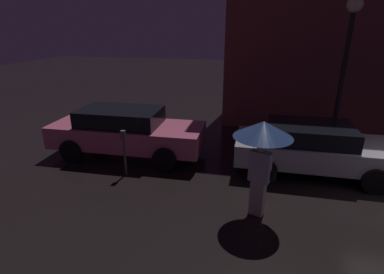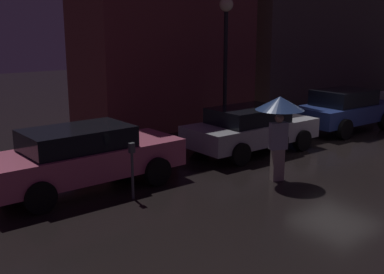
{
  "view_description": "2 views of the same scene",
  "coord_description": "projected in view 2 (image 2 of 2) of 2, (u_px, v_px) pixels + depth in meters",
  "views": [
    {
      "loc": [
        -4.01,
        -6.58,
        3.83
      ],
      "look_at": [
        -5.54,
        0.33,
        1.18
      ],
      "focal_mm": 28.0,
      "sensor_mm": 36.0,
      "label": 1
    },
    {
      "loc": [
        -12.5,
        -8.6,
        3.79
      ],
      "look_at": [
        -5.63,
        0.22,
        1.15
      ],
      "focal_mm": 45.0,
      "sensor_mm": 36.0,
      "label": 2
    }
  ],
  "objects": [
    {
      "name": "ground_plane",
      "position": [
        339.0,
        149.0,
        14.94
      ],
      "size": [
        60.0,
        60.0,
        0.0
      ],
      "primitive_type": "plane",
      "color": "black"
    },
    {
      "name": "building_facade_left",
      "position": [
        165.0,
        3.0,
        17.69
      ],
      "size": [
        6.62,
        3.0,
        9.04
      ],
      "color": "brown",
      "rests_on": "ground"
    },
    {
      "name": "parked_car_pink",
      "position": [
        84.0,
        156.0,
        11.17
      ],
      "size": [
        4.67,
        1.89,
        1.48
      ],
      "rotation": [
        0.0,
        0.0,
        0.02
      ],
      "color": "#DB6684",
      "rests_on": "ground"
    },
    {
      "name": "parked_car_silver",
      "position": [
        251.0,
        128.0,
        14.46
      ],
      "size": [
        4.19,
        1.99,
        1.36
      ],
      "rotation": [
        0.0,
        0.0,
        -0.0
      ],
      "color": "#B7B7BF",
      "rests_on": "ground"
    },
    {
      "name": "parked_car_blue",
      "position": [
        345.0,
        109.0,
        17.37
      ],
      "size": [
        4.08,
        1.94,
        1.49
      ],
      "rotation": [
        0.0,
        0.0,
        -0.02
      ],
      "color": "navy",
      "rests_on": "ground"
    },
    {
      "name": "pedestrian_with_umbrella",
      "position": [
        280.0,
        112.0,
        11.56
      ],
      "size": [
        1.18,
        1.18,
        2.09
      ],
      "rotation": [
        0.0,
        0.0,
        -0.37
      ],
      "color": "beige",
      "rests_on": "ground"
    },
    {
      "name": "parking_meter",
      "position": [
        132.0,
        165.0,
        10.5
      ],
      "size": [
        0.12,
        0.1,
        1.27
      ],
      "color": "#4C5154",
      "rests_on": "ground"
    },
    {
      "name": "street_lamp_near",
      "position": [
        226.0,
        36.0,
        16.22
      ],
      "size": [
        0.47,
        0.47,
        4.65
      ],
      "color": "black",
      "rests_on": "ground"
    }
  ]
}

